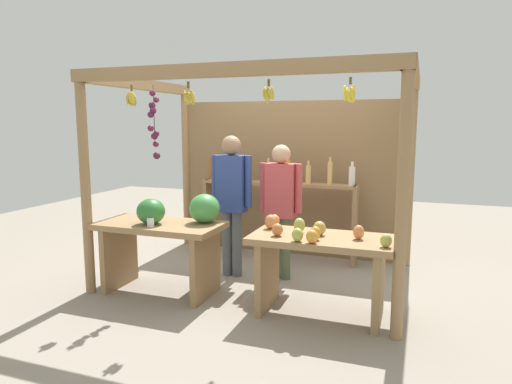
{
  "coord_description": "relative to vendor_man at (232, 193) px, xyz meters",
  "views": [
    {
      "loc": [
        1.65,
        -4.77,
        1.74
      ],
      "look_at": [
        0.0,
        -0.21,
        1.02
      ],
      "focal_mm": 32.24,
      "sensor_mm": 36.0,
      "label": 1
    }
  ],
  "objects": [
    {
      "name": "ground_plane",
      "position": [
        0.35,
        0.05,
        -0.97
      ],
      "size": [
        12.0,
        12.0,
        0.0
      ],
      "primitive_type": "plane",
      "color": "gray",
      "rests_on": "ground"
    },
    {
      "name": "market_stall",
      "position": [
        0.34,
        0.52,
        0.37
      ],
      "size": [
        3.17,
        2.21,
        2.26
      ],
      "color": "#99754C",
      "rests_on": "ground"
    },
    {
      "name": "fruit_counter_left",
      "position": [
        -0.41,
        -0.71,
        -0.32
      ],
      "size": [
        1.28,
        0.69,
        1.03
      ],
      "color": "#99754C",
      "rests_on": "ground"
    },
    {
      "name": "fruit_counter_right",
      "position": [
        1.17,
        -0.74,
        -0.41
      ],
      "size": [
        1.28,
        0.65,
        0.87
      ],
      "color": "#99754C",
      "rests_on": "ground"
    },
    {
      "name": "bottle_shelf_unit",
      "position": [
        0.28,
        0.84,
        -0.16
      ],
      "size": [
        2.03,
        0.22,
        1.36
      ],
      "color": "#99754C",
      "rests_on": "ground"
    },
    {
      "name": "vendor_man",
      "position": [
        0.0,
        0.0,
        0.0
      ],
      "size": [
        0.48,
        0.22,
        1.61
      ],
      "rotation": [
        0.0,
        0.0,
        0.12
      ],
      "color": "#555D63",
      "rests_on": "ground"
    },
    {
      "name": "vendor_woman",
      "position": [
        0.55,
        0.09,
        -0.07
      ],
      "size": [
        0.48,
        0.21,
        1.51
      ],
      "rotation": [
        0.0,
        0.0,
        0.02
      ],
      "color": "#526042",
      "rests_on": "ground"
    }
  ]
}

